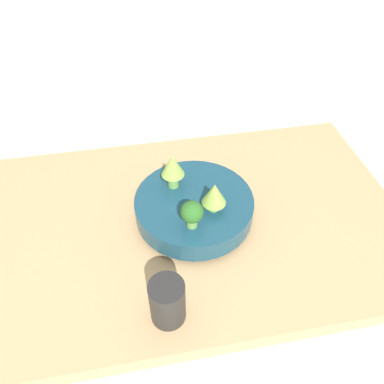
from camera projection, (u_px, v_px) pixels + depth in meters
The scene contains 7 objects.
ground_plane at pixel (194, 229), 0.93m from camera, with size 6.00×6.00×0.00m, color beige.
table at pixel (194, 223), 0.91m from camera, with size 1.00×0.63×0.04m.
bowl at pixel (192, 206), 0.87m from camera, with size 0.27×0.27×0.06m.
romanesco_piece_near at pixel (214, 194), 0.80m from camera, with size 0.05×0.05×0.08m.
romanesco_piece_far at pixel (173, 167), 0.84m from camera, with size 0.05×0.05×0.09m.
broccoli_floret_front at pixel (192, 213), 0.77m from camera, with size 0.05×0.05×0.07m.
cup at pixel (167, 302), 0.68m from camera, with size 0.07×0.07×0.10m.
Camera 1 is at (-0.11, -0.58, 0.72)m, focal length 35.00 mm.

